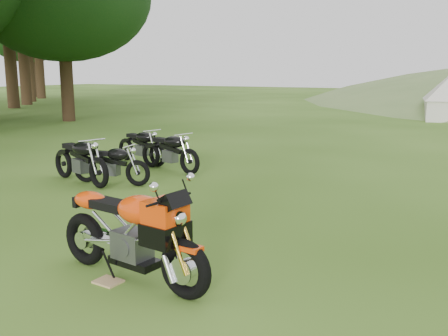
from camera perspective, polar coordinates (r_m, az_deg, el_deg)
The scene contains 8 objects.
ground at distance 6.44m, azimuth -0.60°, elevation -9.14°, with size 120.00×120.00×0.00m, color #2C5011.
treeline at distance 30.72m, azimuth -19.71°, elevation 6.26°, with size 28.00×32.00×14.00m, color black, non-canonical shape.
sport_motorcycle at distance 5.41m, azimuth -10.67°, elevation -6.50°, with size 2.03×0.51×1.22m, color #E73C08, non-canonical shape.
plywood_board at distance 5.60m, azimuth -13.09°, elevation -12.52°, with size 0.28×0.22×0.02m, color tan.
vintage_moto_a at distance 11.23m, azimuth -6.25°, elevation 2.02°, with size 1.80×0.42×0.95m, color black, non-canonical shape.
vintage_moto_b at distance 10.37m, azimuth -16.14°, elevation 1.03°, with size 1.89×0.44×1.00m, color black, non-canonical shape.
vintage_moto_c at distance 10.11m, azimuth -12.81°, elevation 0.54°, with size 1.63×0.38×0.86m, color black, non-canonical shape.
vintage_moto_d at distance 12.26m, azimuth -9.46°, elevation 2.62°, with size 1.74×0.40×0.92m, color black, non-canonical shape.
Camera 1 is at (2.99, -5.26, 2.22)m, focal length 40.00 mm.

